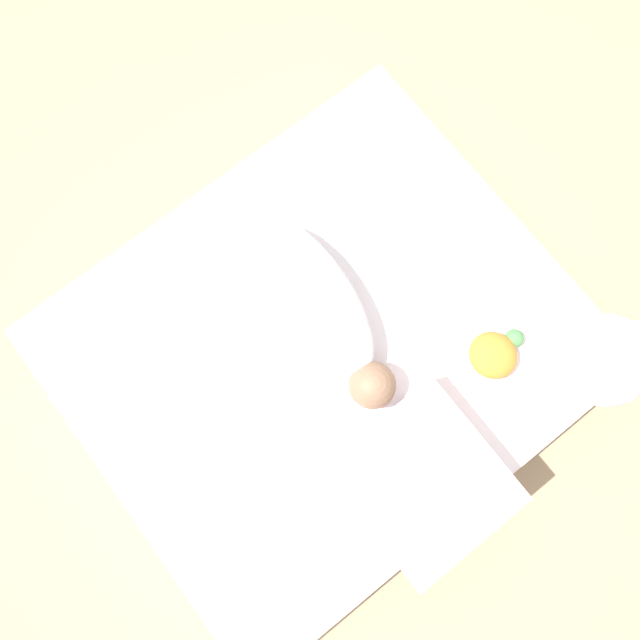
% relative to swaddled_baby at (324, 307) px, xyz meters
% --- Properties ---
extents(ground_plane, '(12.00, 12.00, 0.00)m').
position_rel_swaddled_baby_xyz_m(ground_plane, '(-0.05, -0.06, -0.28)').
color(ground_plane, '#9E8466').
extents(bed_mattress, '(1.18, 1.02, 0.22)m').
position_rel_swaddled_baby_xyz_m(bed_mattress, '(-0.05, -0.06, -0.17)').
color(bed_mattress, white).
rests_on(bed_mattress, ground_plane).
extents(swaddled_baby, '(0.22, 0.52, 0.13)m').
position_rel_swaddled_baby_xyz_m(swaddled_baby, '(0.00, 0.00, 0.00)').
color(swaddled_baby, white).
rests_on(swaddled_baby, bed_mattress).
extents(pillow, '(0.31, 0.33, 0.10)m').
position_rel_swaddled_baby_xyz_m(pillow, '(-0.07, -0.45, -0.02)').
color(pillow, white).
rests_on(pillow, bed_mattress).
extents(bunny_plush, '(0.21, 0.21, 0.38)m').
position_rel_swaddled_baby_xyz_m(bunny_plush, '(0.41, -0.49, 0.07)').
color(bunny_plush, white).
rests_on(bunny_plush, bed_mattress).
extents(turtle_plush, '(0.15, 0.12, 0.07)m').
position_rel_swaddled_baby_xyz_m(turtle_plush, '(0.25, -0.33, -0.03)').
color(turtle_plush, orange).
rests_on(turtle_plush, bed_mattress).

